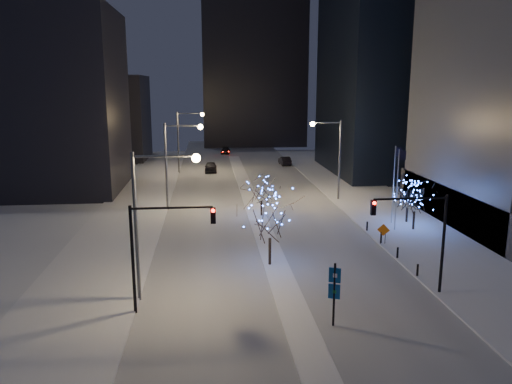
{
  "coord_description": "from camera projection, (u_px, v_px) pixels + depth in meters",
  "views": [
    {
      "loc": [
        -5.26,
        -29.86,
        14.08
      ],
      "look_at": [
        -1.12,
        12.49,
        5.0
      ],
      "focal_mm": 35.0,
      "sensor_mm": 36.0,
      "label": 1
    }
  ],
  "objects": [
    {
      "name": "street_lamp_w_mid",
      "position": [
        175.0,
        154.0,
        56.58
      ],
      "size": [
        4.4,
        0.56,
        10.0
      ],
      "color": "#595E66",
      "rests_on": "ground"
    },
    {
      "name": "holiday_tree_median_near",
      "position": [
        270.0,
        218.0,
        38.95
      ],
      "size": [
        4.75,
        4.75,
        5.77
      ],
      "color": "black",
      "rests_on": "median"
    },
    {
      "name": "holiday_tree_plaza_near",
      "position": [
        415.0,
        196.0,
        48.77
      ],
      "size": [
        5.4,
        5.4,
        5.19
      ],
      "color": "black",
      "rests_on": "east_sidewalk"
    },
    {
      "name": "filler_west_far",
      "position": [
        99.0,
        118.0,
        96.49
      ],
      "size": [
        18.0,
        16.0,
        16.0
      ],
      "primitive_type": "cube",
      "color": "black",
      "rests_on": "ground"
    },
    {
      "name": "street_lamp_w_near",
      "position": [
        152.0,
        205.0,
        32.24
      ],
      "size": [
        4.4,
        0.56,
        10.0
      ],
      "color": "#595E66",
      "rests_on": "ground"
    },
    {
      "name": "holiday_tree_plaza_far",
      "position": [
        408.0,
        196.0,
        51.59
      ],
      "size": [
        4.3,
        4.3,
        4.32
      ],
      "color": "black",
      "rests_on": "east_sidewalk"
    },
    {
      "name": "construction_sign",
      "position": [
        383.0,
        232.0,
        44.68
      ],
      "size": [
        1.04,
        0.49,
        1.85
      ],
      "rotation": [
        0.0,
        0.0,
        -0.42
      ],
      "color": "black",
      "rests_on": "east_sidewalk"
    },
    {
      "name": "car_mid",
      "position": [
        285.0,
        161.0,
        90.36
      ],
      "size": [
        1.85,
        4.72,
        1.53
      ],
      "primitive_type": "imported",
      "rotation": [
        0.0,
        0.0,
        3.19
      ],
      "color": "black",
      "rests_on": "ground"
    },
    {
      "name": "car_far",
      "position": [
        225.0,
        151.0,
        105.33
      ],
      "size": [
        2.18,
        4.62,
        1.3
      ],
      "primitive_type": "imported",
      "rotation": [
        0.0,
        0.0,
        -0.08
      ],
      "color": "black",
      "rests_on": "ground"
    },
    {
      "name": "road",
      "position": [
        248.0,
        193.0,
        66.57
      ],
      "size": [
        20.0,
        130.0,
        0.02
      ],
      "primitive_type": "cube",
      "color": "silver",
      "rests_on": "ground"
    },
    {
      "name": "flagpoles",
      "position": [
        396.0,
        181.0,
        49.56
      ],
      "size": [
        1.35,
        2.6,
        8.0
      ],
      "color": "silver",
      "rests_on": "east_sidewalk"
    },
    {
      "name": "bollards",
      "position": [
        389.0,
        245.0,
        43.08
      ],
      "size": [
        0.16,
        12.16,
        0.9
      ],
      "color": "black",
      "rests_on": "east_sidewalk"
    },
    {
      "name": "street_lamp_east",
      "position": [
        333.0,
        149.0,
        61.32
      ],
      "size": [
        3.9,
        0.56,
        10.0
      ],
      "color": "#595E66",
      "rests_on": "ground"
    },
    {
      "name": "median",
      "position": [
        251.0,
        201.0,
        61.69
      ],
      "size": [
        2.0,
        80.0,
        0.15
      ],
      "primitive_type": "cube",
      "color": "silver",
      "rests_on": "ground"
    },
    {
      "name": "street_lamp_w_far",
      "position": [
        184.0,
        134.0,
        80.91
      ],
      "size": [
        4.4,
        0.56,
        10.0
      ],
      "color": "#595E66",
      "rests_on": "ground"
    },
    {
      "name": "west_sidewalk",
      "position": [
        123.0,
        227.0,
        50.62
      ],
      "size": [
        8.0,
        90.0,
        0.15
      ],
      "primitive_type": "cube",
      "color": "silver",
      "rests_on": "ground"
    },
    {
      "name": "ground",
      "position": [
        292.0,
        306.0,
        32.5
      ],
      "size": [
        160.0,
        160.0,
        0.0
      ],
      "primitive_type": "plane",
      "color": "white",
      "rests_on": "ground"
    },
    {
      "name": "filler_west_near",
      "position": [
        35.0,
        102.0,
        66.27
      ],
      "size": [
        22.0,
        18.0,
        24.0
      ],
      "primitive_type": "cube",
      "color": "black",
      "rests_on": "ground"
    },
    {
      "name": "traffic_signal_east",
      "position": [
        422.0,
        228.0,
        33.33
      ],
      "size": [
        5.26,
        0.43,
        7.0
      ],
      "color": "black",
      "rests_on": "ground"
    },
    {
      "name": "wayfinding_sign",
      "position": [
        334.0,
        288.0,
        29.36
      ],
      "size": [
        0.68,
        0.36,
        3.95
      ],
      "rotation": [
        0.0,
        0.0,
        -0.41
      ],
      "color": "black",
      "rests_on": "ground"
    },
    {
      "name": "holiday_tree_median_far",
      "position": [
        262.0,
        190.0,
        54.15
      ],
      "size": [
        4.39,
        4.39,
        4.43
      ],
      "color": "black",
      "rests_on": "median"
    },
    {
      "name": "car_near",
      "position": [
        211.0,
        167.0,
        82.96
      ],
      "size": [
        2.04,
        4.89,
        1.65
      ],
      "primitive_type": "imported",
      "rotation": [
        0.0,
        0.0,
        -0.02
      ],
      "color": "black",
      "rests_on": "ground"
    },
    {
      "name": "horizon_block",
      "position": [
        253.0,
        56.0,
        118.24
      ],
      "size": [
        24.0,
        14.0,
        42.0
      ],
      "primitive_type": "cube",
      "color": "black",
      "rests_on": "ground"
    },
    {
      "name": "east_sidewalk",
      "position": [
        399.0,
        219.0,
        53.38
      ],
      "size": [
        10.0,
        90.0,
        0.15
      ],
      "primitive_type": "cube",
      "color": "silver",
      "rests_on": "ground"
    },
    {
      "name": "traffic_signal_west",
      "position": [
        158.0,
        240.0,
        30.7
      ],
      "size": [
        5.26,
        0.43,
        7.0
      ],
      "color": "black",
      "rests_on": "ground"
    }
  ]
}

